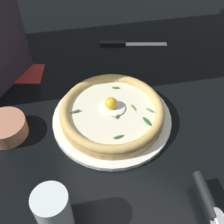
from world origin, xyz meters
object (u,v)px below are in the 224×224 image
pizza (112,112)px  drinking_glass (54,214)px  table_knife (123,43)px  side_bowl (6,128)px  pizza_cutter (210,204)px  folded_napkin (20,73)px

pizza → drinking_glass: 0.29m
table_knife → side_bowl: bearing=85.2°
pizza_cutter → folded_napkin: size_ratio=0.88×
pizza_cutter → table_knife: size_ratio=0.61×
pizza_cutter → side_bowl: bearing=9.0°
table_knife → pizza: bearing=116.9°
table_knife → folded_napkin: 0.36m
drinking_glass → table_knife: bearing=-70.2°
pizza → folded_napkin: size_ratio=1.91×
pizza → side_bowl: (0.20, 0.18, -0.01)m
table_knife → drinking_glass: 0.63m
side_bowl → table_knife: bearing=-94.8°
pizza → folded_napkin: 0.34m
pizza_cutter → table_knife: bearing=-42.1°
pizza_cutter → table_knife: (0.45, -0.41, -0.04)m
pizza → side_bowl: size_ratio=2.58×
drinking_glass → folded_napkin: drinking_glass is taller
table_knife → drinking_glass: bearing=109.8°
table_knife → folded_napkin: table_knife is taller
pizza → table_knife: 0.35m
pizza → folded_napkin: bearing=-0.0°
drinking_glass → folded_napkin: bearing=-36.0°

